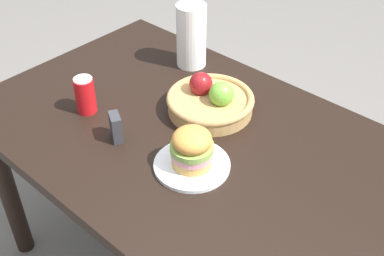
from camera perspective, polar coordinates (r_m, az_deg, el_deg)
dining_table at (r=1.61m, az=-0.44°, el=-3.28°), size 1.40×0.90×0.75m
plate at (r=1.42m, az=-0.01°, el=-4.33°), size 0.22×0.22×0.01m
sandwich at (r=1.37m, az=-0.01°, el=-2.29°), size 0.13×0.13×0.12m
soda_can at (r=1.63m, az=-12.37°, el=3.79°), size 0.07×0.07×0.13m
fruit_basket at (r=1.61m, az=2.17°, el=3.21°), size 0.29×0.29×0.12m
paper_towel_roll at (r=1.83m, az=-0.08°, el=10.72°), size 0.11×0.11×0.24m
napkin_holder at (r=1.51m, az=-8.88°, el=0.08°), size 0.07×0.06×0.09m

